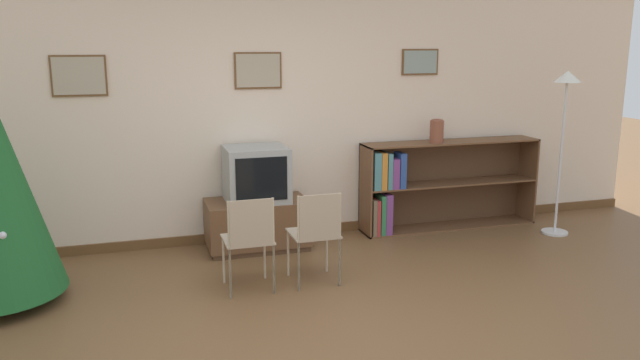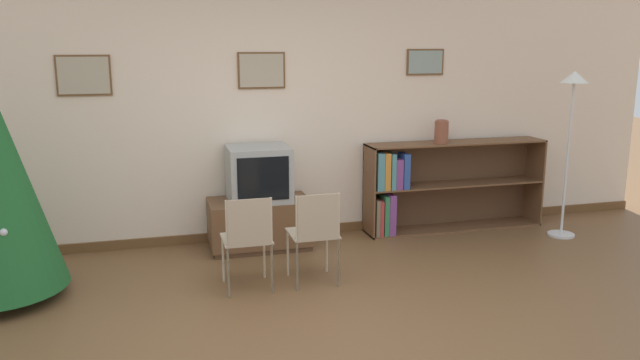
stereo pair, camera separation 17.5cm
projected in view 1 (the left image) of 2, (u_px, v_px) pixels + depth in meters
ground_plane at (342, 345)px, 4.28m from camera, size 24.00×24.00×0.00m
wall_back at (261, 111)px, 6.40m from camera, size 9.09×0.11×2.70m
tv_console at (257, 224)px, 6.27m from camera, size 1.01×0.56×0.50m
television at (256, 174)px, 6.16m from camera, size 0.61×0.53×0.54m
folding_chair_left at (249, 238)px, 5.11m from camera, size 0.40×0.40×0.82m
folding_chair_right at (316, 232)px, 5.27m from camera, size 0.40×0.40×0.82m
bookshelf at (422, 186)px, 6.87m from camera, size 2.03×0.36×0.98m
vase at (437, 131)px, 6.72m from camera, size 0.15×0.15×0.25m
standing_lamp at (565, 110)px, 6.52m from camera, size 0.28×0.28×1.76m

